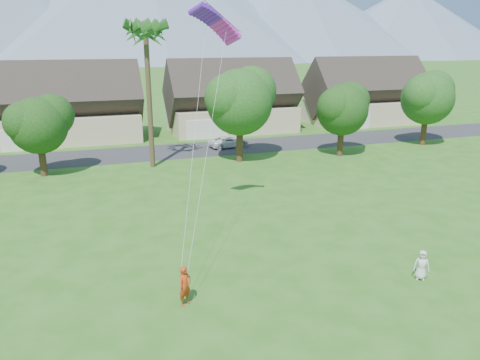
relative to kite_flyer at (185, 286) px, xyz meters
name	(u,v)px	position (x,y,z in m)	size (l,w,h in m)	color
street	(165,152)	(4.05, 28.79, -0.88)	(90.00, 7.00, 0.01)	#2D2D30
kite_flyer	(185,286)	(0.00, 0.00, 0.00)	(0.64, 0.42, 1.77)	#B83815
watcher	(422,265)	(10.97, -1.32, -0.16)	(0.71, 0.46, 1.45)	silver
parked_car	(229,142)	(10.86, 28.79, -0.29)	(1.98, 4.29, 1.19)	white
mountain_ridge	(109,5)	(14.45, 254.79, 28.18)	(540.00, 240.00, 70.00)	slate
houses_row	(154,106)	(4.54, 37.78, 2.56)	(72.75, 8.19, 8.86)	beige
tree_row	(161,112)	(2.91, 22.71, 4.00)	(62.27, 6.67, 8.45)	#47301C
fan_palm	(145,28)	(2.05, 23.29, 10.92)	(3.00, 3.00, 13.80)	#4C3D26
parafoil_kite	(216,21)	(3.89, 8.44, 10.93)	(3.44, 1.55, 0.50)	#651BCF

